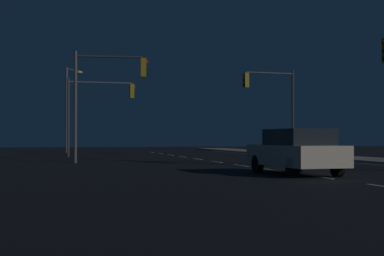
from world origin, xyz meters
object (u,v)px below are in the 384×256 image
at_px(traffic_light_overhead_east, 272,95).
at_px(traffic_light_mid_right, 99,101).
at_px(traffic_light_mid_left, 107,85).
at_px(street_lamp_corner, 69,101).
at_px(car, 296,151).

distance_m(traffic_light_overhead_east, traffic_light_mid_right, 11.49).
relative_size(traffic_light_mid_right, traffic_light_mid_left, 0.92).
height_order(traffic_light_mid_left, street_lamp_corner, street_lamp_corner).
bearing_deg(traffic_light_mid_left, traffic_light_overhead_east, 29.67).
height_order(car, traffic_light_mid_right, traffic_light_mid_right).
xyz_separation_m(car, street_lamp_corner, (-6.64, 31.06, 3.46)).
distance_m(traffic_light_overhead_east, street_lamp_corner, 18.47).
bearing_deg(car, traffic_light_mid_left, 116.00).
relative_size(traffic_light_overhead_east, traffic_light_mid_right, 1.09).
height_order(traffic_light_overhead_east, traffic_light_mid_left, traffic_light_overhead_east).
distance_m(traffic_light_overhead_east, traffic_light_mid_left, 13.16).
height_order(car, traffic_light_overhead_east, traffic_light_overhead_east).
bearing_deg(traffic_light_mid_right, car, -76.39).
distance_m(car, traffic_light_mid_left, 12.73).
xyz_separation_m(traffic_light_mid_right, street_lamp_corner, (-1.62, 10.31, 0.59)).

